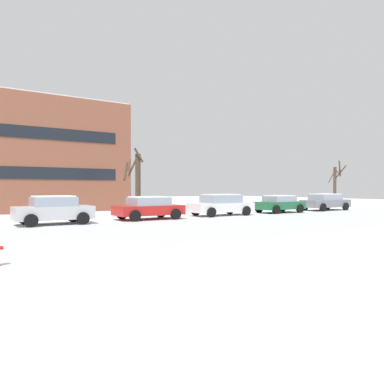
{
  "coord_description": "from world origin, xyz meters",
  "views": [
    {
      "loc": [
        -0.83,
        -11.22,
        1.87
      ],
      "look_at": [
        10.58,
        5.54,
        1.66
      ],
      "focal_mm": 36.09,
      "sensor_mm": 36.0,
      "label": 1
    }
  ],
  "objects_px": {
    "parked_car_white": "(221,205)",
    "parked_car_red": "(149,208)",
    "parked_car_green": "(279,204)",
    "parked_car_gray": "(325,202)",
    "parked_car_silver": "(53,210)"
  },
  "relations": [
    {
      "from": "parked_car_white",
      "to": "parked_car_red",
      "type": "bearing_deg",
      "value": -179.41
    },
    {
      "from": "parked_car_green",
      "to": "parked_car_gray",
      "type": "distance_m",
      "value": 5.53
    },
    {
      "from": "parked_car_silver",
      "to": "parked_car_white",
      "type": "height_order",
      "value": "parked_car_silver"
    },
    {
      "from": "parked_car_white",
      "to": "parked_car_gray",
      "type": "xyz_separation_m",
      "value": [
        11.06,
        -0.08,
        -0.02
      ]
    },
    {
      "from": "parked_car_silver",
      "to": "parked_car_red",
      "type": "height_order",
      "value": "parked_car_silver"
    },
    {
      "from": "parked_car_silver",
      "to": "parked_car_green",
      "type": "xyz_separation_m",
      "value": [
        16.58,
        0.03,
        -0.07
      ]
    },
    {
      "from": "parked_car_red",
      "to": "parked_car_white",
      "type": "relative_size",
      "value": 0.9
    },
    {
      "from": "parked_car_white",
      "to": "parked_car_green",
      "type": "xyz_separation_m",
      "value": [
        5.53,
        -0.12,
        -0.06
      ]
    },
    {
      "from": "parked_car_silver",
      "to": "parked_car_red",
      "type": "xyz_separation_m",
      "value": [
        5.53,
        0.1,
        -0.05
      ]
    },
    {
      "from": "parked_car_red",
      "to": "parked_car_gray",
      "type": "distance_m",
      "value": 16.58
    },
    {
      "from": "parked_car_red",
      "to": "parked_car_gray",
      "type": "height_order",
      "value": "parked_car_gray"
    },
    {
      "from": "parked_car_red",
      "to": "parked_car_white",
      "type": "distance_m",
      "value": 5.53
    },
    {
      "from": "parked_car_green",
      "to": "parked_car_white",
      "type": "bearing_deg",
      "value": 178.77
    },
    {
      "from": "parked_car_white",
      "to": "parked_car_silver",
      "type": "bearing_deg",
      "value": -179.21
    },
    {
      "from": "parked_car_red",
      "to": "parked_car_green",
      "type": "xyz_separation_m",
      "value": [
        11.06,
        -0.06,
        -0.02
      ]
    }
  ]
}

